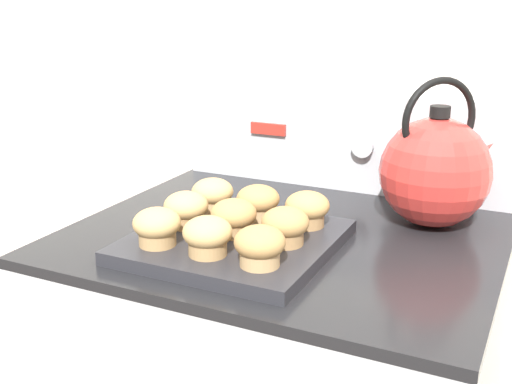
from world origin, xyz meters
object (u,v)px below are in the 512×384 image
Objects in this scene: muffin_r1_c0 at (186,209)px; tea_kettle at (436,170)px; muffin_r2_c0 at (213,194)px; muffin_r1_c1 at (234,217)px; muffin_pan at (234,241)px; muffin_r2_c2 at (307,209)px; muffin_r0_c1 at (207,236)px; muffin_r0_c2 at (260,246)px; muffin_r2_c1 at (258,202)px; muffin_r1_c2 at (285,226)px; muffin_r0_c0 at (157,227)px.

tea_kettle reaches higher than muffin_r1_c0.
tea_kettle is at bearing 24.00° from muffin_r2_c0.
muffin_r1_c1 is 0.28× the size of tea_kettle.
muffin_pan is 0.14m from muffin_r2_c2.
muffin_r2_c0 is (0.00, 0.09, 0.00)m from muffin_r1_c0.
muffin_pan is at bearing -41.19° from muffin_r1_c1.
muffin_r0_c1 is 0.44m from tea_kettle.
muffin_r2_c0 is at bearing 134.73° from muffin_r0_c2.
muffin_r2_c1 is at bearing 89.08° from muffin_r1_c1.
muffin_r2_c0 is 0.28× the size of tea_kettle.
tea_kettle is (0.18, 0.34, 0.05)m from muffin_r0_c2.
muffin_r2_c0 is 0.40m from tea_kettle.
muffin_r1_c1 is at bearing -44.99° from muffin_r2_c0.
muffin_pan is 4.19× the size of muffin_r2_c1.
muffin_r1_c2 is 0.20m from muffin_r2_c0.
muffin_r1_c2 is (0.09, -0.00, 0.00)m from muffin_r1_c1.
muffin_r0_c0 is (-0.09, -0.09, 0.04)m from muffin_pan.
muffin_pan is 4.19× the size of muffin_r0_c2.
muffin_r1_c1 is (0.09, -0.00, 0.00)m from muffin_r1_c0.
muffin_r0_c2 is at bearing -63.61° from muffin_r2_c1.
muffin_r0_c1 is 0.09m from muffin_r0_c2.
muffin_r0_c0 is at bearing -134.71° from muffin_pan.
muffin_r1_c0 is 0.09m from muffin_r2_c0.
muffin_r1_c0 and muffin_r2_c1 have the same top height.
muffin_r2_c1 is at bearing 116.39° from muffin_r0_c2.
muffin_r0_c0 is 1.00× the size of muffin_r1_c2.
muffin_r1_c2 is (0.09, 0.00, 0.04)m from muffin_pan.
muffin_r0_c2 is at bearing -0.63° from muffin_r0_c0.
tea_kettle is at bearing 34.75° from muffin_r1_c0.
tea_kettle reaches higher than muffin_r2_c2.
muffin_r0_c1 and muffin_r1_c2 have the same top height.
muffin_pan is 4.19× the size of muffin_r0_c0.
muffin_r2_c1 is (0.00, 0.09, 0.00)m from muffin_r1_c1.
muffin_r1_c2 is (0.18, -0.00, 0.00)m from muffin_r1_c0.
muffin_r1_c1 is at bearing 138.81° from muffin_pan.
muffin_r0_c0 is 0.18m from muffin_r0_c2.
tea_kettle is at bearing 42.00° from muffin_r2_c2.
tea_kettle reaches higher than muffin_r1_c2.
muffin_r0_c0 is 1.00× the size of muffin_r0_c2.
muffin_r1_c1 reaches higher than muffin_pan.
muffin_r0_c2 reaches higher than muffin_pan.
muffin_r0_c0 and muffin_r1_c0 have the same top height.
muffin_r0_c2 and muffin_r1_c1 have the same top height.
muffin_r1_c0 is (-0.09, 0.00, 0.04)m from muffin_pan.
muffin_r2_c1 is (-0.00, 0.09, 0.04)m from muffin_pan.
muffin_pan is 1.19× the size of tea_kettle.
muffin_r1_c1 is at bearing -135.34° from muffin_r2_c2.
muffin_r0_c0 is 0.18m from muffin_r2_c0.
muffin_r2_c2 is (0.18, 0.18, 0.00)m from muffin_r0_c0.
muffin_r0_c0 reaches higher than muffin_pan.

